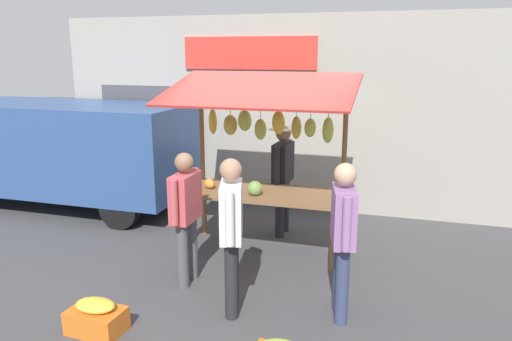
# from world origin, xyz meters

# --- Properties ---
(ground_plane) EXTENTS (40.00, 40.00, 0.00)m
(ground_plane) POSITION_xyz_m (0.00, 0.00, 0.00)
(ground_plane) COLOR #424244
(street_backdrop) EXTENTS (9.00, 0.30, 3.40)m
(street_backdrop) POSITION_xyz_m (0.07, -2.20, 1.70)
(street_backdrop) COLOR #9E998E
(street_backdrop) RESTS_ON ground
(market_stall) EXTENTS (2.50, 1.46, 2.50)m
(market_stall) POSITION_xyz_m (0.01, -0.05, 1.56)
(market_stall) COLOR brown
(market_stall) RESTS_ON ground
(vendor_with_sunhat) EXTENTS (0.44, 0.72, 1.70)m
(vendor_with_sunhat) POSITION_xyz_m (-0.11, -0.75, 1.01)
(vendor_with_sunhat) COLOR #232328
(vendor_with_sunhat) RESTS_ON ground
(shopper_with_shopping_bag) EXTENTS (0.22, 0.70, 1.63)m
(shopper_with_shopping_bag) POSITION_xyz_m (0.60, 1.21, 0.94)
(shopper_with_shopping_bag) COLOR #4C4C51
(shopper_with_shopping_bag) RESTS_ON ground
(shopper_in_striped_shirt) EXTENTS (0.32, 0.70, 1.69)m
(shopper_in_striped_shirt) POSITION_xyz_m (-1.29, 1.47, 0.98)
(shopper_in_striped_shirt) COLOR navy
(shopper_in_striped_shirt) RESTS_ON ground
(shopper_with_ponytail) EXTENTS (0.36, 0.69, 1.71)m
(shopper_with_ponytail) POSITION_xyz_m (-0.16, 1.70, 1.00)
(shopper_with_ponytail) COLOR #232328
(shopper_with_ponytail) RESTS_ON ground
(parked_van) EXTENTS (4.40, 1.85, 1.88)m
(parked_van) POSITION_xyz_m (4.09, -1.05, 1.12)
(parked_van) COLOR #2D4C84
(parked_van) RESTS_ON ground
(produce_crate_side) EXTENTS (0.57, 0.39, 0.35)m
(produce_crate_side) POSITION_xyz_m (1.02, 2.49, 0.16)
(produce_crate_side) COLOR #D1661E
(produce_crate_side) RESTS_ON ground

